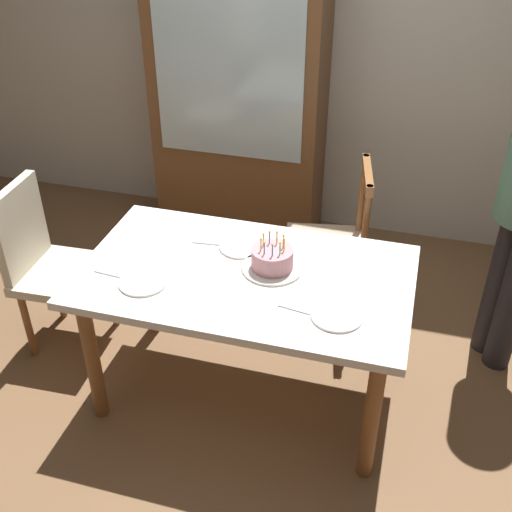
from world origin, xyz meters
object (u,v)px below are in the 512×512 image
object	(u,v)px
plate_far_side	(242,246)
chair_spindle_back	(329,247)
dining_table	(246,290)
chair_upholstered	(46,260)
birthday_cake	(272,260)
plate_near_celebrant	(143,282)
plate_near_guest	(337,315)
china_cabinet	(239,102)

from	to	relation	value
plate_far_side	chair_spindle_back	world-z (taller)	chair_spindle_back
dining_table	chair_upholstered	bearing A→B (deg)	173.92
birthday_cake	chair_upholstered	size ratio (longest dim) A/B	0.29
plate_near_celebrant	plate_near_guest	bearing A→B (deg)	0.00
chair_spindle_back	plate_near_celebrant	bearing A→B (deg)	-125.38
dining_table	birthday_cake	xyz separation A→B (m)	(0.11, 0.06, 0.15)
plate_near_celebrant	plate_far_side	xyz separation A→B (m)	(0.34, 0.40, 0.00)
plate_far_side	chair_upholstered	distance (m)	1.09
plate_far_side	china_cabinet	xyz separation A→B (m)	(-0.42, 1.36, 0.19)
dining_table	plate_near_celebrant	world-z (taller)	plate_near_celebrant
dining_table	plate_near_celebrant	distance (m)	0.47
dining_table	chair_upholstered	world-z (taller)	chair_upholstered
plate_near_guest	chair_upholstered	world-z (taller)	chair_upholstered
plate_near_guest	dining_table	bearing A→B (deg)	156.37
plate_far_side	birthday_cake	bearing A→B (deg)	-36.55
plate_near_guest	china_cabinet	world-z (taller)	china_cabinet
dining_table	plate_near_guest	bearing A→B (deg)	-23.63
birthday_cake	plate_near_celebrant	bearing A→B (deg)	-153.75
china_cabinet	chair_spindle_back	bearing A→B (deg)	-45.95
plate_near_guest	chair_spindle_back	world-z (taller)	chair_spindle_back
plate_near_celebrant	plate_near_guest	xyz separation A→B (m)	(0.87, 0.00, 0.00)
plate_near_guest	china_cabinet	bearing A→B (deg)	118.41
birthday_cake	china_cabinet	xyz separation A→B (m)	(-0.61, 1.50, 0.15)
plate_far_side	china_cabinet	distance (m)	1.44
plate_near_guest	china_cabinet	distance (m)	2.00
china_cabinet	birthday_cake	bearing A→B (deg)	-67.92
birthday_cake	chair_spindle_back	bearing A→B (deg)	77.20
plate_near_guest	chair_upholstered	xyz separation A→B (m)	(-1.59, 0.32, -0.22)
chair_spindle_back	china_cabinet	xyz separation A→B (m)	(-0.77, 0.79, 0.49)
china_cabinet	dining_table	bearing A→B (deg)	-72.27
plate_near_guest	china_cabinet	size ratio (longest dim) A/B	0.12
dining_table	china_cabinet	world-z (taller)	china_cabinet
dining_table	birthday_cake	size ratio (longest dim) A/B	5.37
birthday_cake	china_cabinet	distance (m)	1.62
plate_near_celebrant	chair_spindle_back	size ratio (longest dim) A/B	0.23
plate_near_guest	chair_upholstered	bearing A→B (deg)	168.67
plate_near_celebrant	chair_spindle_back	xyz separation A→B (m)	(0.68, 0.96, -0.30)
plate_near_celebrant	plate_near_guest	distance (m)	0.87
plate_near_celebrant	china_cabinet	world-z (taller)	china_cabinet
birthday_cake	plate_near_celebrant	world-z (taller)	birthday_cake
chair_spindle_back	chair_upholstered	distance (m)	1.55
dining_table	chair_spindle_back	bearing A→B (deg)	70.58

